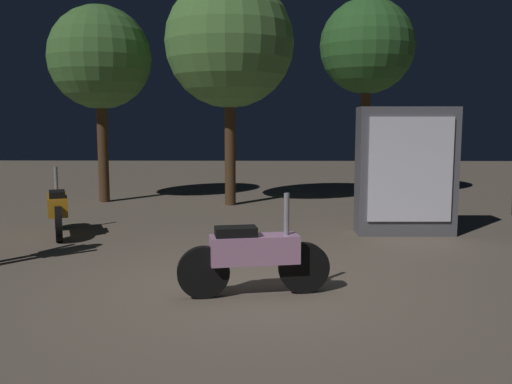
# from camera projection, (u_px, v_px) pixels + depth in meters

# --- Properties ---
(ground_plane) EXTENTS (40.00, 40.00, 0.00)m
(ground_plane) POSITION_uv_depth(u_px,v_px,m) (252.00, 289.00, 6.26)
(ground_plane) COLOR #756656
(motorcycle_pink_foreground) EXTENTS (1.65, 0.47, 1.11)m
(motorcycle_pink_foreground) POSITION_uv_depth(u_px,v_px,m) (254.00, 256.00, 5.97)
(motorcycle_pink_foreground) COLOR black
(motorcycle_pink_foreground) RESTS_ON ground_plane
(motorcycle_orange_parked_left) EXTENTS (0.70, 1.58, 1.11)m
(motorcycle_orange_parked_left) POSITION_uv_depth(u_px,v_px,m) (58.00, 209.00, 9.13)
(motorcycle_orange_parked_left) COLOR black
(motorcycle_orange_parked_left) RESTS_ON ground_plane
(tree_left_bg) EXTENTS (2.31, 2.31, 4.44)m
(tree_left_bg) POSITION_uv_depth(u_px,v_px,m) (100.00, 59.00, 12.55)
(tree_left_bg) COLOR #4C331E
(tree_left_bg) RESTS_ON ground_plane
(tree_center_bg) EXTENTS (2.80, 2.80, 4.95)m
(tree_center_bg) POSITION_uv_depth(u_px,v_px,m) (229.00, 43.00, 12.04)
(tree_center_bg) COLOR #4C331E
(tree_center_bg) RESTS_ON ground_plane
(tree_right_bg) EXTENTS (2.24, 2.24, 4.75)m
(tree_right_bg) POSITION_uv_depth(u_px,v_px,m) (367.00, 47.00, 13.21)
(tree_right_bg) COLOR #4C331E
(tree_right_bg) RESTS_ON ground_plane
(kiosk_billboard) EXTENTS (1.61, 0.57, 2.10)m
(kiosk_billboard) POSITION_uv_depth(u_px,v_px,m) (406.00, 171.00, 9.15)
(kiosk_billboard) COLOR #595960
(kiosk_billboard) RESTS_ON ground_plane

